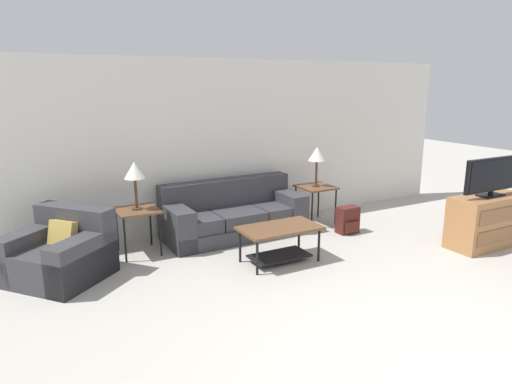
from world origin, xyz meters
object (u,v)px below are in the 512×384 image
(side_table_left, at_px, (137,214))
(couch, at_px, (233,216))
(armchair, at_px, (60,254))
(table_lamp_left, at_px, (135,172))
(coffee_table, at_px, (280,236))
(side_table_right, at_px, (316,190))
(tv_console, at_px, (487,221))
(table_lamp_right, at_px, (317,155))
(television, at_px, (493,176))
(backpack, at_px, (348,220))

(side_table_left, bearing_deg, couch, 2.96)
(armchair, xyz_separation_m, table_lamp_left, (1.01, 0.34, 0.83))
(couch, height_order, coffee_table, couch)
(side_table_right, height_order, tv_console, tv_console)
(table_lamp_right, distance_m, television, 2.51)
(side_table_left, xyz_separation_m, side_table_right, (2.89, 0.00, 0.00))
(side_table_left, height_order, table_lamp_right, table_lamp_right)
(couch, height_order, side_table_right, couch)
(side_table_right, bearing_deg, table_lamp_right, 180.00)
(table_lamp_right, xyz_separation_m, television, (1.48, -2.02, -0.11))
(tv_console, relative_size, backpack, 2.90)
(couch, relative_size, table_lamp_left, 3.33)
(table_lamp_left, relative_size, table_lamp_right, 1.00)
(coffee_table, relative_size, television, 0.94)
(armchair, bearing_deg, backpack, -4.46)
(couch, relative_size, backpack, 5.17)
(table_lamp_right, height_order, television, television)
(side_table_right, bearing_deg, armchair, -174.97)
(television, bearing_deg, couch, 144.37)
(couch, relative_size, coffee_table, 2.07)
(couch, relative_size, tv_console, 1.78)
(coffee_table, height_order, table_lamp_left, table_lamp_left)
(coffee_table, distance_m, side_table_left, 1.91)
(table_lamp_left, relative_size, television, 0.59)
(coffee_table, xyz_separation_m, side_table_left, (-1.51, 1.15, 0.21))
(backpack, bearing_deg, tv_console, -45.46)
(table_lamp_right, bearing_deg, couch, 177.04)
(coffee_table, xyz_separation_m, table_lamp_right, (1.38, 1.15, 0.78))
(couch, relative_size, side_table_left, 3.42)
(table_lamp_right, height_order, tv_console, table_lamp_right)
(television, bearing_deg, table_lamp_right, 126.22)
(coffee_table, xyz_separation_m, television, (2.87, -0.87, 0.66))
(table_lamp_right, distance_m, backpack, 1.14)
(coffee_table, bearing_deg, armchair, 162.12)
(table_lamp_left, xyz_separation_m, table_lamp_right, (2.89, 0.00, 0.00))
(side_table_left, relative_size, television, 0.57)
(table_lamp_right, bearing_deg, backpack, -78.21)
(couch, bearing_deg, side_table_right, -2.96)
(side_table_left, distance_m, side_table_right, 2.89)
(side_table_left, bearing_deg, television, -24.84)
(television, relative_size, backpack, 2.64)
(side_table_left, distance_m, backpack, 3.12)
(armchair, distance_m, table_lamp_right, 4.00)
(table_lamp_left, distance_m, television, 4.82)
(couch, bearing_deg, table_lamp_right, -2.96)
(table_lamp_left, distance_m, table_lamp_right, 2.89)
(backpack, bearing_deg, side_table_right, 101.79)
(side_table_right, xyz_separation_m, backpack, (0.14, -0.66, -0.36))
(table_lamp_left, height_order, television, television)
(table_lamp_right, bearing_deg, armchair, -174.97)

